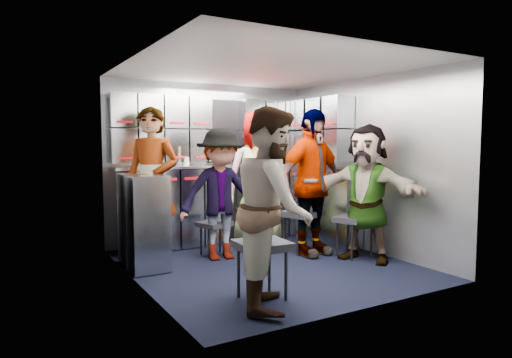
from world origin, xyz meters
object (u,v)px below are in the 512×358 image
attendant_standing (152,185)px  attendant_arc_b (221,194)px  jump_seat_near_left (262,248)px  jump_seat_mid_left (214,226)px  jump_seat_near_right (354,221)px  attendant_arc_a (274,208)px  attendant_arc_c (259,179)px  jump_seat_mid_right (302,215)px  jump_seat_center (252,213)px  attendant_arc_d (311,182)px  attendant_arc_e (366,193)px

attendant_standing → attendant_arc_b: 0.77m
jump_seat_near_left → jump_seat_mid_left: bearing=79.8°
jump_seat_near_right → attendant_arc_a: bearing=-152.2°
attendant_arc_c → jump_seat_mid_left: bearing=-154.0°
jump_seat_mid_right → attendant_arc_a: 1.91m
attendant_standing → attendant_arc_c: 1.39m
jump_seat_mid_right → jump_seat_near_right: bearing=-53.5°
jump_seat_near_left → jump_seat_mid_left: 1.59m
jump_seat_mid_right → attendant_standing: attendant_standing is taller
jump_seat_center → attendant_arc_d: (0.30, -0.86, 0.46)m
jump_seat_near_left → jump_seat_near_right: 1.79m
jump_seat_mid_left → attendant_arc_c: 0.87m
jump_seat_mid_right → attendant_arc_a: (-1.28, -1.38, 0.36)m
jump_seat_near_right → attendant_standing: bearing=154.9°
jump_seat_center → jump_seat_near_right: (0.68, -1.19, 0.02)m
attendant_arc_e → attendant_arc_d: bearing=-167.2°
jump_seat_near_right → attendant_arc_d: attendant_arc_d is taller
attendant_arc_d → jump_seat_near_left: bearing=-150.5°
jump_seat_near_right → attendant_arc_e: 0.39m
jump_seat_mid_right → attendant_arc_d: attendant_arc_d is taller
attendant_arc_a → attendant_arc_e: 1.79m
jump_seat_mid_left → attendant_standing: bearing=171.9°
attendant_standing → attendant_arc_b: attendant_standing is taller
attendant_arc_c → attendant_arc_d: attendant_arc_c is taller
jump_seat_center → attendant_arc_c: (-0.00, -0.18, 0.47)m
attendant_arc_b → jump_seat_center: bearing=43.7°
jump_seat_mid_left → jump_seat_center: (0.69, 0.32, 0.05)m
attendant_arc_a → attendant_arc_c: 2.12m
attendant_arc_a → attendant_arc_c: (0.97, 1.88, 0.06)m
jump_seat_mid_right → attendant_arc_c: bearing=121.1°
jump_seat_near_left → jump_seat_mid_left: (0.28, 1.56, -0.09)m
jump_seat_center → jump_seat_mid_right: size_ratio=0.90×
jump_seat_near_right → attendant_arc_b: 1.57m
jump_seat_mid_left → attendant_standing: 0.87m
jump_seat_mid_left → attendant_arc_c: size_ratio=0.24×
jump_seat_mid_right → attendant_standing: size_ratio=0.31×
jump_seat_center → attendant_arc_c: attendant_arc_c is taller
jump_seat_mid_left → jump_seat_near_right: bearing=-32.5°
jump_seat_center → attendant_arc_c: size_ratio=0.27×
attendant_arc_c → attendant_arc_e: (0.68, -1.19, -0.10)m
jump_seat_mid_left → attendant_standing: attendant_standing is taller
jump_seat_mid_left → attendant_arc_e: 1.78m
jump_seat_near_left → attendant_arc_b: size_ratio=0.34×
jump_seat_near_right → attendant_arc_e: size_ratio=0.33×
attendant_arc_c → attendant_standing: bearing=-163.9°
jump_seat_near_left → jump_seat_mid_left: jump_seat_near_left is taller
jump_seat_near_right → attendant_arc_c: 1.30m
jump_seat_near_right → attendant_arc_b: (-1.37, 0.69, 0.32)m
jump_seat_near_right → attendant_arc_a: attendant_arc_a is taller
attendant_arc_a → attendant_arc_e: bearing=-34.9°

